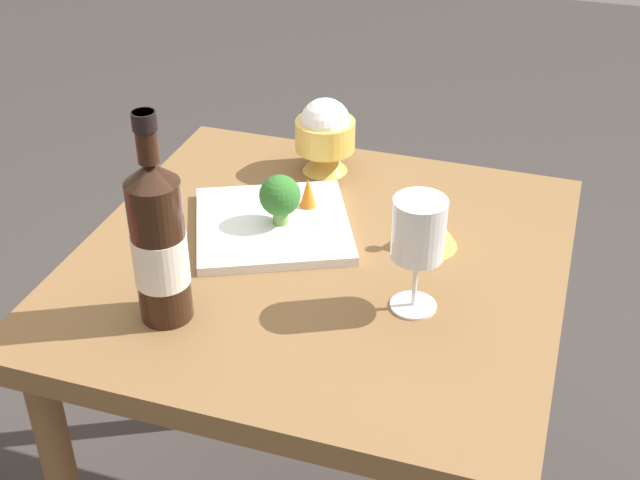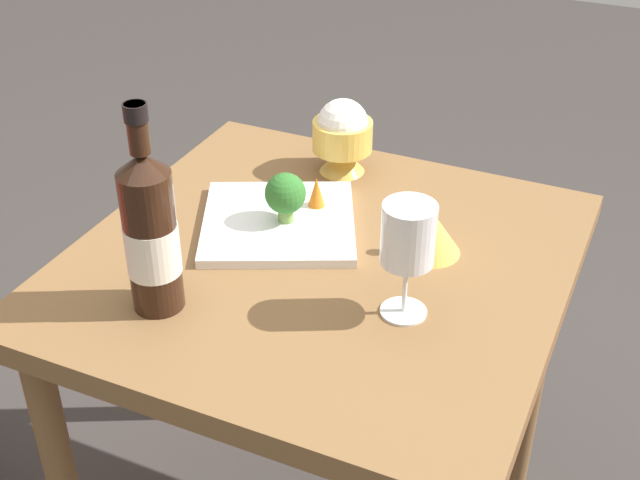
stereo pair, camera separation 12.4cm
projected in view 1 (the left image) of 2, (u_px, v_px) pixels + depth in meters
The scene contains 8 objects.
dining_table at pixel (320, 310), 1.42m from camera, with size 0.76×0.76×0.75m.
wine_bottle at pixel (159, 242), 1.16m from camera, with size 0.08×0.08×0.32m.
wine_glass at pixel (419, 232), 1.18m from camera, with size 0.08×0.08×0.18m.
rice_bowl at pixel (325, 134), 1.56m from camera, with size 0.11×0.11×0.14m.
rice_bowl_lid at pixel (428, 225), 1.37m from camera, with size 0.10×0.10×0.09m.
serving_plate at pixel (273, 225), 1.42m from camera, with size 0.33×0.33×0.02m.
broccoli_floret at pixel (280, 197), 1.39m from camera, with size 0.07×0.07×0.09m.
carrot_garnish_left at pixel (308, 192), 1.44m from camera, with size 0.03×0.03×0.05m.
Camera 1 is at (1.07, 0.35, 1.50)m, focal length 48.14 mm.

